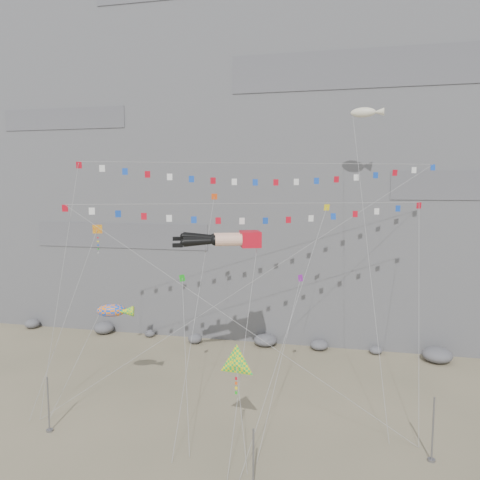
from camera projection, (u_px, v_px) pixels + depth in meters
The scene contains 17 objects.
ground at pixel (229, 418), 36.30m from camera, with size 120.00×120.00×0.00m, color gray.
cliff at pixel (285, 135), 64.50m from camera, with size 80.00×28.00×50.00m, color slate.
talus_boulders at pixel (265, 340), 52.71m from camera, with size 60.00×3.00×1.20m, color slate, non-canonical shape.
anchor_pole_left at pixel (48, 404), 34.03m from camera, with size 0.12×0.12×4.15m, color slate.
anchor_pole_center at pixel (253, 458), 27.67m from camera, with size 0.12×0.12×3.68m, color slate.
anchor_pole_right at pixel (433, 429), 30.29m from camera, with size 0.12×0.12×4.38m, color slate.
legs_kite at pixel (226, 239), 39.24m from camera, with size 7.67×14.00×18.44m.
flag_banner_upper at pixel (265, 163), 40.69m from camera, with size 30.38×16.55×27.48m.
flag_banner_lower at pixel (254, 204), 39.27m from camera, with size 27.97×12.48×21.82m.
harlequin_kite at pixel (97, 230), 40.07m from camera, with size 3.30×7.72×15.92m.
fish_windsock at pixel (111, 311), 37.95m from camera, with size 5.24×5.37×9.45m.
delta_kite at pixel (236, 364), 30.77m from camera, with size 2.69×2.69×7.75m.
blimp_windsock at pixel (363, 113), 43.55m from camera, with size 3.88×14.75×28.41m.
small_kite_a at pixel (214, 200), 42.35m from camera, with size 1.78×15.12×22.28m.
small_kite_b at pixel (300, 280), 37.91m from camera, with size 2.47×10.28×14.26m.
small_kite_c at pixel (182, 280), 37.84m from camera, with size 3.82×8.45×13.38m.
small_kite_d at pixel (326, 211), 41.37m from camera, with size 4.98×17.25×23.38m.
Camera 1 is at (8.45, -33.47, 17.82)m, focal length 35.00 mm.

